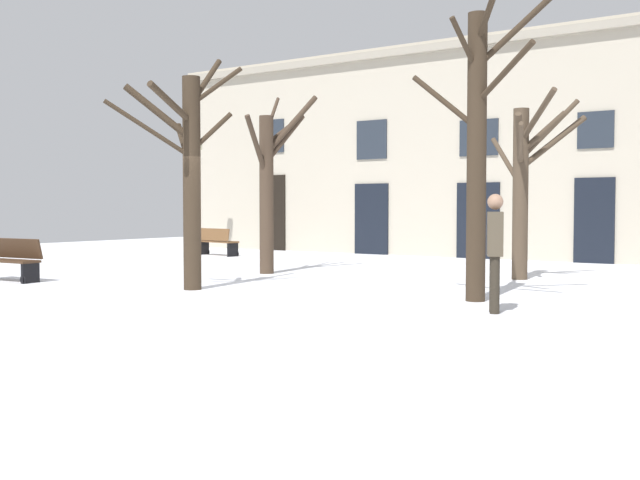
% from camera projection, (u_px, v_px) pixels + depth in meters
% --- Properties ---
extents(ground_plane, '(37.93, 37.93, 0.00)m').
position_uv_depth(ground_plane, '(259.00, 288.00, 14.59)').
color(ground_plane, white).
extents(building_facade, '(23.71, 0.60, 6.72)m').
position_uv_depth(building_facade, '(477.00, 146.00, 23.06)').
color(building_facade, '#BCB29E').
rests_on(building_facade, ground).
extents(tree_center, '(2.43, 2.23, 5.27)m').
position_uv_depth(tree_center, '(478.00, 141.00, 12.47)').
color(tree_center, '#382B1E').
rests_on(tree_center, ground).
extents(tree_foreground, '(2.00, 2.51, 3.95)m').
position_uv_depth(tree_foreground, '(524.00, 179.00, 16.23)').
color(tree_foreground, '#4C3D2D').
rests_on(tree_foreground, ground).
extents(tree_right_of_center, '(1.18, 2.44, 4.26)m').
position_uv_depth(tree_right_of_center, '(269.00, 181.00, 17.78)').
color(tree_right_of_center, '#423326').
rests_on(tree_right_of_center, ground).
extents(tree_near_facade, '(1.80, 2.19, 4.46)m').
position_uv_depth(tree_near_facade, '(189.00, 170.00, 14.25)').
color(tree_near_facade, '#382B1E').
rests_on(tree_near_facade, ground).
extents(streetlamp, '(0.30, 0.30, 3.98)m').
position_uv_depth(streetlamp, '(198.00, 182.00, 26.65)').
color(streetlamp, black).
rests_on(streetlamp, ground).
extents(bench_near_lamp, '(1.68, 0.74, 0.88)m').
position_uv_depth(bench_near_lamp, '(216.00, 242.00, 24.28)').
color(bench_near_lamp, brown).
rests_on(bench_near_lamp, ground).
extents(bench_facing_shops, '(1.71, 0.63, 0.90)m').
position_uv_depth(bench_facing_shops, '(8.00, 260.00, 16.00)').
color(bench_facing_shops, '#3D2819').
rests_on(bench_facing_shops, ground).
extents(person_crossing_plaza, '(0.36, 0.44, 1.75)m').
position_uv_depth(person_crossing_plaza, '(495.00, 247.00, 11.17)').
color(person_crossing_plaza, '#2D271E').
rests_on(person_crossing_plaza, ground).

